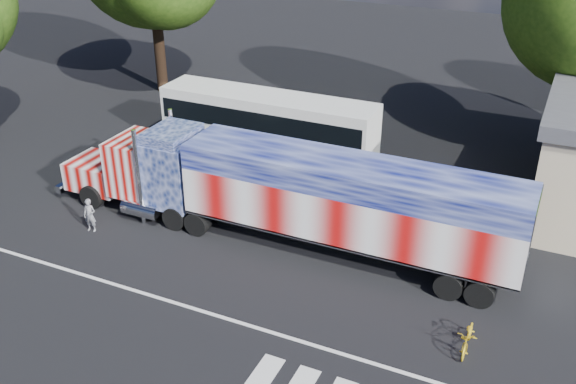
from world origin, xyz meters
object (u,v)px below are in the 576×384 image
at_px(semi_truck, 289,193).
at_px(coach_bus, 268,125).
at_px(woman, 90,215).
at_px(bicycle, 468,338).

height_order(semi_truck, coach_bus, semi_truck).
relative_size(woman, bicycle, 0.87).
bearing_deg(woman, coach_bus, 61.74).
distance_m(semi_truck, coach_bus, 8.56).
distance_m(coach_bus, woman, 10.54).
bearing_deg(bicycle, woman, 176.67).
distance_m(semi_truck, woman, 8.41).
bearing_deg(coach_bus, semi_truck, -58.17).
relative_size(coach_bus, woman, 7.74).
bearing_deg(woman, bicycle, -12.77).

